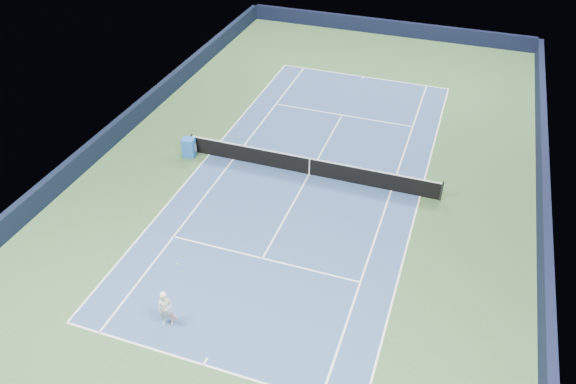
% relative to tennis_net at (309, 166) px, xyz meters
% --- Properties ---
extents(ground, '(40.00, 40.00, 0.00)m').
position_rel_tennis_net_xyz_m(ground, '(0.00, 0.00, -0.50)').
color(ground, '#32552E').
rests_on(ground, ground).
extents(wall_far, '(22.00, 0.35, 1.10)m').
position_rel_tennis_net_xyz_m(wall_far, '(0.00, 19.82, 0.05)').
color(wall_far, black).
rests_on(wall_far, ground).
extents(wall_right, '(0.35, 40.00, 1.10)m').
position_rel_tennis_net_xyz_m(wall_right, '(10.82, 0.00, 0.05)').
color(wall_right, black).
rests_on(wall_right, ground).
extents(wall_left, '(0.35, 40.00, 1.10)m').
position_rel_tennis_net_xyz_m(wall_left, '(-10.82, 0.00, 0.05)').
color(wall_left, black).
rests_on(wall_left, ground).
extents(court_surface, '(10.97, 23.77, 0.01)m').
position_rel_tennis_net_xyz_m(court_surface, '(0.00, 0.00, -0.50)').
color(court_surface, navy).
rests_on(court_surface, ground).
extents(baseline_far, '(10.97, 0.08, 0.00)m').
position_rel_tennis_net_xyz_m(baseline_far, '(0.00, 11.88, -0.50)').
color(baseline_far, white).
rests_on(baseline_far, ground).
extents(baseline_near, '(10.97, 0.08, 0.00)m').
position_rel_tennis_net_xyz_m(baseline_near, '(0.00, -11.88, -0.50)').
color(baseline_near, white).
rests_on(baseline_near, ground).
extents(sideline_doubles_right, '(0.08, 23.77, 0.00)m').
position_rel_tennis_net_xyz_m(sideline_doubles_right, '(5.49, 0.00, -0.50)').
color(sideline_doubles_right, white).
rests_on(sideline_doubles_right, ground).
extents(sideline_doubles_left, '(0.08, 23.77, 0.00)m').
position_rel_tennis_net_xyz_m(sideline_doubles_left, '(-5.49, 0.00, -0.50)').
color(sideline_doubles_left, white).
rests_on(sideline_doubles_left, ground).
extents(sideline_singles_right, '(0.08, 23.77, 0.00)m').
position_rel_tennis_net_xyz_m(sideline_singles_right, '(4.12, 0.00, -0.50)').
color(sideline_singles_right, white).
rests_on(sideline_singles_right, ground).
extents(sideline_singles_left, '(0.08, 23.77, 0.00)m').
position_rel_tennis_net_xyz_m(sideline_singles_left, '(-4.12, 0.00, -0.50)').
color(sideline_singles_left, white).
rests_on(sideline_singles_left, ground).
extents(service_line_far, '(8.23, 0.08, 0.00)m').
position_rel_tennis_net_xyz_m(service_line_far, '(0.00, 6.40, -0.50)').
color(service_line_far, white).
rests_on(service_line_far, ground).
extents(service_line_near, '(8.23, 0.08, 0.00)m').
position_rel_tennis_net_xyz_m(service_line_near, '(0.00, -6.40, -0.50)').
color(service_line_near, white).
rests_on(service_line_near, ground).
extents(center_service_line, '(0.08, 12.80, 0.00)m').
position_rel_tennis_net_xyz_m(center_service_line, '(0.00, 0.00, -0.50)').
color(center_service_line, white).
rests_on(center_service_line, ground).
extents(center_mark_far, '(0.08, 0.30, 0.00)m').
position_rel_tennis_net_xyz_m(center_mark_far, '(0.00, 11.73, -0.50)').
color(center_mark_far, white).
rests_on(center_mark_far, ground).
extents(center_mark_near, '(0.08, 0.30, 0.00)m').
position_rel_tennis_net_xyz_m(center_mark_near, '(0.00, -11.73, -0.50)').
color(center_mark_near, white).
rests_on(center_mark_near, ground).
extents(tennis_net, '(12.90, 0.10, 1.07)m').
position_rel_tennis_net_xyz_m(tennis_net, '(0.00, 0.00, 0.00)').
color(tennis_net, black).
rests_on(tennis_net, ground).
extents(sponsor_cube, '(0.71, 0.66, 1.02)m').
position_rel_tennis_net_xyz_m(sponsor_cube, '(-6.40, -0.43, 0.00)').
color(sponsor_cube, blue).
rests_on(sponsor_cube, ground).
extents(tennis_player, '(0.78, 1.31, 2.11)m').
position_rel_tennis_net_xyz_m(tennis_player, '(-1.99, -10.69, 0.26)').
color(tennis_player, white).
rests_on(tennis_player, ground).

